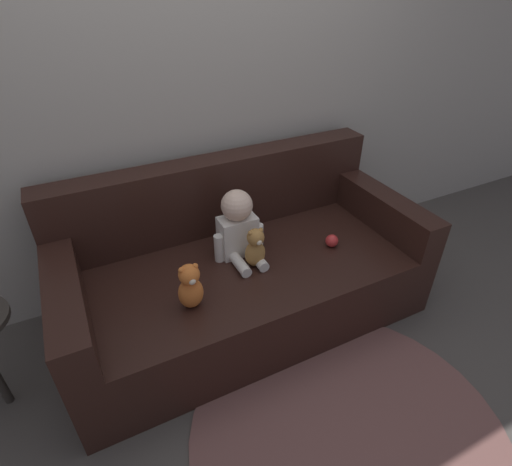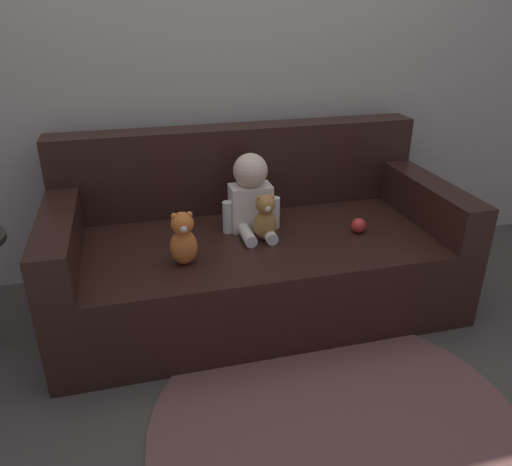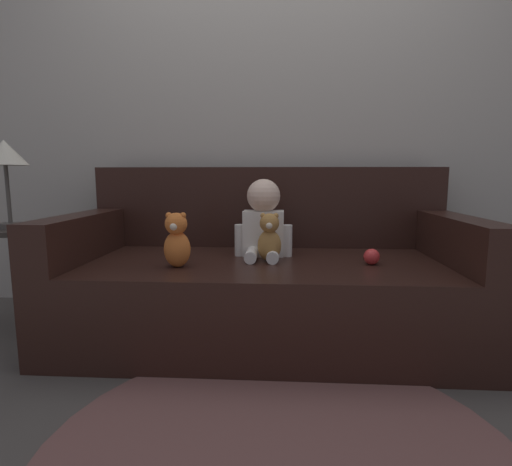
% 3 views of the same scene
% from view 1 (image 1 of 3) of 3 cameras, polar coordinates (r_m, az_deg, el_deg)
% --- Properties ---
extents(ground_plane, '(12.00, 12.00, 0.00)m').
position_cam_1_polar(ground_plane, '(2.56, -1.32, -11.21)').
color(ground_plane, '#4C4742').
extents(wall_back, '(8.00, 0.05, 2.60)m').
position_cam_1_polar(wall_back, '(2.40, -8.07, 21.19)').
color(wall_back, '#ADA89E').
rests_on(wall_back, ground_plane).
extents(couch, '(2.03, 0.97, 0.89)m').
position_cam_1_polar(couch, '(2.40, -2.07, -5.17)').
color(couch, black).
rests_on(couch, ground_plane).
extents(person_baby, '(0.30, 0.32, 0.40)m').
position_cam_1_polar(person_baby, '(2.23, -2.52, 0.83)').
color(person_baby, white).
rests_on(person_baby, couch).
extents(teddy_bear_brown, '(0.12, 0.11, 0.24)m').
position_cam_1_polar(teddy_bear_brown, '(2.17, -0.10, -2.14)').
color(teddy_bear_brown, '#AD7A3D').
rests_on(teddy_bear_brown, couch).
extents(plush_toy_side, '(0.12, 0.12, 0.26)m').
position_cam_1_polar(plush_toy_side, '(1.94, -9.37, -7.56)').
color(plush_toy_side, orange).
rests_on(plush_toy_side, couch).
extents(toy_ball, '(0.08, 0.08, 0.08)m').
position_cam_1_polar(toy_ball, '(2.41, 10.78, -1.09)').
color(toy_ball, red).
rests_on(toy_ball, couch).
extents(floor_rug, '(1.47, 1.47, 0.01)m').
position_cam_1_polar(floor_rug, '(2.12, 12.99, -26.01)').
color(floor_rug, brown).
rests_on(floor_rug, ground_plane).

